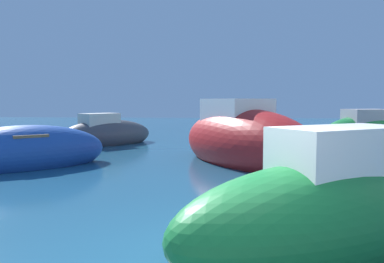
# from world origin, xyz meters

# --- Properties ---
(moored_boat_0) EXTENTS (5.40, 6.60, 2.56)m
(moored_boat_0) POSITION_xyz_m (0.72, 8.36, 0.69)
(moored_boat_0) COLOR #B21E1E
(moored_boat_0) RESTS_ON ground
(moored_boat_1) EXTENTS (4.23, 4.72, 1.75)m
(moored_boat_1) POSITION_xyz_m (-5.20, 13.12, 0.45)
(moored_boat_1) COLOR #3F3F47
(moored_boat_1) RESTS_ON ground
(moored_boat_2) EXTENTS (4.72, 3.85, 2.01)m
(moored_boat_2) POSITION_xyz_m (1.37, 0.82, 0.52)
(moored_boat_2) COLOR #197233
(moored_boat_2) RESTS_ON ground
(moored_boat_3) EXTENTS (5.11, 3.07, 2.01)m
(moored_boat_3) POSITION_xyz_m (6.64, 13.59, 0.55)
(moored_boat_3) COLOR #197233
(moored_boat_3) RESTS_ON ground
(moored_boat_5) EXTENTS (4.86, 4.63, 1.64)m
(moored_boat_5) POSITION_xyz_m (-5.83, 6.92, 0.45)
(moored_boat_5) COLOR #1E479E
(moored_boat_5) RESTS_ON ground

